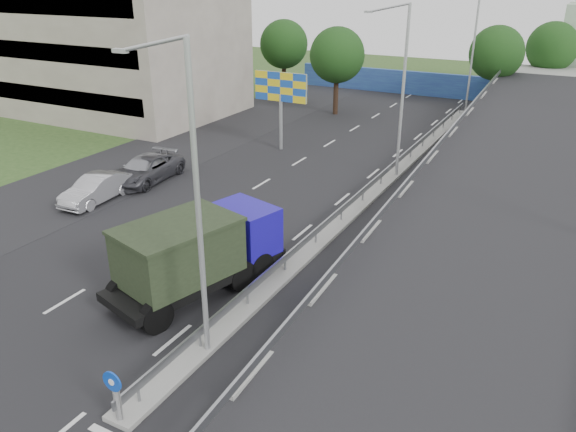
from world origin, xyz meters
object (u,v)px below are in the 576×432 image
Objects in this scene: sign_bollard at (116,395)px; parked_car_c at (146,170)px; lamp_post_near at (192,191)px; billboard at (281,91)px; parked_car_b at (96,189)px; dump_truck at (199,251)px; lamp_post_mid at (400,84)px; lamp_post_far at (471,47)px; parked_car_d at (143,169)px.

sign_bollard reaches higher than parked_car_c.
lamp_post_near reaches higher than parked_car_c.
parked_car_c is (-3.98, -9.83, -3.44)m from billboard.
billboard is 1.02× the size of parked_car_c.
dump_truck is at bearing -28.69° from parked_car_b.
lamp_post_mid is 18.44m from parked_car_b.
dump_truck is at bearing -93.82° from lamp_post_far.
dump_truck is (-2.46, 3.23, -4.03)m from lamp_post_near.
lamp_post_mid is 1.83× the size of billboard.
lamp_post_far is (0.00, 40.00, 0.00)m from lamp_post_near.
billboard is at bearing 112.49° from lamp_post_near.
billboard is at bearing 69.28° from parked_car_b.
parked_car_d is (0.02, 3.85, 0.00)m from parked_car_b.
lamp_post_far is at bearing 63.54° from parked_car_b.
lamp_post_near reaches higher than parked_car_d.
sign_bollard is 0.17× the size of lamp_post_near.
dump_truck is at bearing 108.42° from sign_bollard.
lamp_post_near is 1.88× the size of parked_car_c.
parked_car_b is (-13.31, -11.71, -5.07)m from lamp_post_mid.
sign_bollard is 0.31× the size of parked_car_c.
lamp_post_near is at bearing -37.06° from dump_truck.
sign_bollard is 20.60m from parked_car_c.
lamp_post_far is (0.11, 43.83, 4.77)m from sign_bollard.
parked_car_d is (-4.18, -9.86, -3.44)m from billboard.
sign_bollard is 0.17× the size of lamp_post_far.
lamp_post_mid reaches higher than billboard.
lamp_post_far is at bearing 60.83° from parked_car_c.
lamp_post_far reaches higher than sign_bollard.
parked_car_c is at bearing 129.06° from sign_bollard.
sign_bollard is 44.08m from lamp_post_far.
dump_truck is (-2.46, -36.77, -4.03)m from lamp_post_far.
sign_bollard is 0.22× the size of dump_truck.
billboard is (-9.11, 22.00, -1.62)m from lamp_post_near.
lamp_post_far is 20.24m from billboard.
lamp_post_far is at bearing 90.00° from lamp_post_near.
parked_car_d is at bearing -112.96° from billboard.
lamp_post_far is 1.88× the size of parked_car_c.
parked_car_d is (-10.83, 8.91, -1.04)m from dump_truck.
parked_car_d is (-0.20, -0.04, -0.00)m from parked_car_c.
lamp_post_far is at bearing 59.42° from parked_car_d.
parked_car_d is at bearing 86.00° from parked_car_b.
lamp_post_near is at bearing -47.48° from parked_car_d.
lamp_post_mid is 16.25m from parked_car_d.
parked_car_c is (-12.98, 16.00, -0.29)m from sign_bollard.
lamp_post_far reaches higher than parked_car_b.
lamp_post_near reaches higher than billboard.
billboard is (-9.11, -18.00, -1.62)m from lamp_post_far.
dump_truck reaches higher than parked_car_b.
lamp_post_mid is 16.07m from parked_car_c.
billboard is 0.71× the size of dump_truck.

